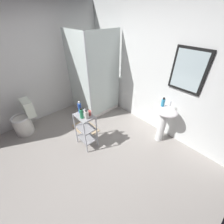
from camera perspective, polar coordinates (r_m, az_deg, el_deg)
The scene contains 14 objects.
ground_plane at distance 2.93m, azimuth -11.87°, elevation -17.81°, with size 4.20×4.20×0.02m, color #9B948E.
wall_back at distance 3.22m, azimuth 15.04°, elevation 15.26°, with size 4.20×0.14×2.50m.
wall_left at distance 3.72m, azimuth -30.18°, elevation 14.41°, with size 0.10×4.20×2.50m, color silver.
shower_stall at distance 3.88m, azimuth -7.04°, elevation 6.89°, with size 0.92×0.92×2.00m.
pedestal_sink at distance 2.99m, azimuth 19.77°, elevation -2.23°, with size 0.46×0.37×0.81m.
sink_faucet at distance 2.93m, azimuth 22.06°, elevation 3.11°, with size 0.03×0.03×0.10m, color silver.
toilet at distance 3.71m, azimuth -31.38°, elevation -2.87°, with size 0.37×0.49×0.76m.
storage_cart at distance 2.84m, azimuth -10.36°, elevation -6.31°, with size 0.38×0.28×0.74m.
hand_soap_bottle at distance 2.86m, azimuth 19.53°, elevation 3.59°, with size 0.06×0.06×0.18m.
shampoo_bottle_blue at distance 2.69m, azimuth -12.64°, elevation 1.67°, with size 0.06×0.06×0.23m.
lotion_bottle_white at distance 2.53m, azimuth -10.00°, elevation -1.01°, with size 0.07×0.07×0.18m.
body_wash_bottle_green at distance 2.55m, azimuth -11.96°, elevation -0.64°, with size 0.06×0.06×0.20m.
rinse_cup at distance 2.62m, azimuth -9.05°, elevation -0.43°, with size 0.08×0.08×0.09m, color #B24742.
bath_mat at distance 3.50m, azimuth -10.46°, elevation -6.24°, with size 0.60×0.40×0.02m, color tan.
Camera 1 is at (1.65, -0.72, 2.30)m, focal length 23.13 mm.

